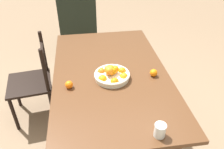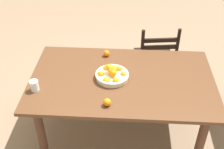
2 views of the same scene
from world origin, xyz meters
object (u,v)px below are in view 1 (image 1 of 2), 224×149
object	(u,v)px
chair_near_window	(34,82)
cabinet	(78,23)
orange_loose_1	(154,73)
drinking_glass	(160,130)
dining_table	(111,82)
orange_loose_0	(69,85)
fruit_bowl	(112,74)

from	to	relation	value
chair_near_window	cabinet	xyz separation A→B (m)	(1.37, -0.50, 0.05)
orange_loose_1	drinking_glass	world-z (taller)	drinking_glass
dining_table	drinking_glass	xyz separation A→B (m)	(-0.74, -0.20, 0.15)
cabinet	orange_loose_1	size ratio (longest dim) A/B	15.42
orange_loose_0	drinking_glass	world-z (taller)	drinking_glass
orange_loose_1	drinking_glass	xyz separation A→B (m)	(-0.63, 0.15, 0.02)
fruit_bowl	orange_loose_0	bearing A→B (deg)	101.95
chair_near_window	cabinet	distance (m)	1.46
cabinet	fruit_bowl	world-z (taller)	cabinet
chair_near_window	orange_loose_0	distance (m)	0.74
dining_table	orange_loose_1	bearing A→B (deg)	-106.85
orange_loose_0	drinking_glass	size ratio (longest dim) A/B	0.66
chair_near_window	dining_table	bearing A→B (deg)	57.17
dining_table	cabinet	size ratio (longest dim) A/B	1.68
cabinet	fruit_bowl	distance (m)	1.87
fruit_bowl	drinking_glass	distance (m)	0.68
cabinet	orange_loose_0	world-z (taller)	cabinet
cabinet	drinking_glass	size ratio (longest dim) A/B	10.49
chair_near_window	orange_loose_1	distance (m)	1.26
fruit_bowl	orange_loose_1	bearing A→B (deg)	-92.49
dining_table	orange_loose_1	world-z (taller)	orange_loose_1
chair_near_window	orange_loose_0	bearing A→B (deg)	29.91
orange_loose_0	fruit_bowl	bearing A→B (deg)	-78.05
fruit_bowl	orange_loose_0	size ratio (longest dim) A/B	4.85
cabinet	fruit_bowl	bearing A→B (deg)	-172.01
chair_near_window	cabinet	world-z (taller)	cabinet
orange_loose_0	orange_loose_1	world-z (taller)	orange_loose_1
orange_loose_1	orange_loose_0	bearing A→B (deg)	94.79
cabinet	drinking_glass	bearing A→B (deg)	-169.40
cabinet	drinking_glass	distance (m)	2.53
cabinet	orange_loose_0	xyz separation A→B (m)	(-1.90, 0.10, 0.27)
chair_near_window	fruit_bowl	distance (m)	0.95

